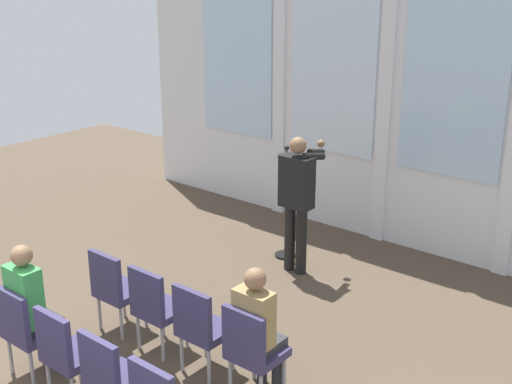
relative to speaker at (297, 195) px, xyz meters
name	(u,v)px	position (x,y,z in m)	size (l,w,h in m)	color
rear_partition	(393,105)	(0.39, 1.63, 0.93)	(8.92, 0.14, 3.87)	silver
speaker	(297,195)	(0.00, 0.00, 0.00)	(0.51, 0.69, 1.78)	black
mic_stand	(285,233)	(-0.37, 0.27, -0.70)	(0.28, 0.28, 1.55)	black
chair_r0_c0	(115,286)	(-0.60, -2.44, -0.50)	(0.46, 0.44, 0.94)	#99999E
chair_r0_c1	(156,304)	(0.03, -2.44, -0.50)	(0.46, 0.44, 0.94)	#99999E
chair_r0_c2	(201,325)	(0.66, -2.44, -0.50)	(0.46, 0.44, 0.94)	#99999E
chair_r0_c3	(252,347)	(1.28, -2.44, -0.50)	(0.46, 0.44, 0.94)	#99999E
audience_r0_c3	(258,325)	(1.28, -2.35, -0.32)	(0.36, 0.39, 1.29)	#2D2D33
chair_r1_c0	(26,327)	(-0.60, -3.51, -0.50)	(0.46, 0.44, 0.94)	#99999E
audience_r1_c0	(31,303)	(-0.60, -3.43, -0.29)	(0.36, 0.39, 1.35)	#2D2D33
chair_r1_c1	(66,350)	(0.03, -3.51, -0.50)	(0.46, 0.44, 0.94)	#99999E
chair_r1_c2	(112,376)	(0.66, -3.51, -0.50)	(0.46, 0.44, 0.94)	#99999E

